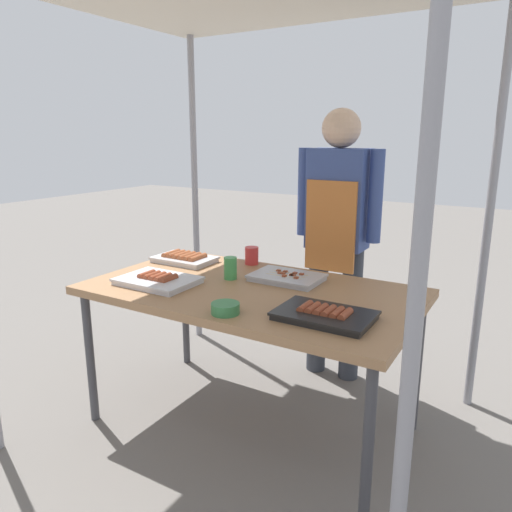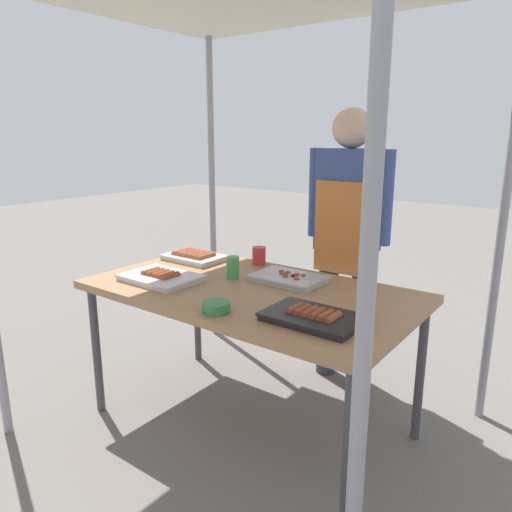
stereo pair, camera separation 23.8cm
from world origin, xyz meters
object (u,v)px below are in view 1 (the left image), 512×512
tray_meat_skewers (287,277)px  tray_pork_links (325,315)px  stall_table (251,298)px  tray_spring_rolls (184,258)px  condiment_bowl (225,308)px  tray_grilled_sausages (158,280)px  drink_cup_near_edge (252,256)px  vendor_woman (337,224)px  drink_cup_by_wok (230,268)px

tray_meat_skewers → tray_pork_links: tray_pork_links is taller
stall_table → tray_spring_rolls: 0.63m
stall_table → condiment_bowl: 0.37m
tray_grilled_sausages → drink_cup_near_edge: drink_cup_near_edge is taller
tray_meat_skewers → drink_cup_near_edge: drink_cup_near_edge is taller
condiment_bowl → vendor_woman: (0.06, 1.09, 0.19)m
condiment_bowl → tray_grilled_sausages: bearing=162.1°
tray_meat_skewers → tray_pork_links: size_ratio=0.92×
drink_cup_near_edge → drink_cup_by_wok: drink_cup_by_wok is taller
tray_meat_skewers → tray_spring_rolls: bearing=178.2°
drink_cup_near_edge → drink_cup_by_wok: size_ratio=0.87×
condiment_bowl → drink_cup_by_wok: bearing=121.2°
tray_spring_rolls → drink_cup_by_wok: 0.45m
tray_spring_rolls → tray_meat_skewers: bearing=-1.8°
drink_cup_by_wok → stall_table: bearing=-24.0°
drink_cup_near_edge → vendor_woman: (0.38, 0.35, 0.16)m
tray_grilled_sausages → tray_pork_links: bearing=-1.1°
tray_meat_skewers → tray_pork_links: bearing=-46.6°
tray_grilled_sausages → tray_meat_skewers: size_ratio=1.08×
tray_pork_links → tray_spring_rolls: bearing=158.4°
stall_table → vendor_woman: vendor_woman is taller
stall_table → tray_meat_skewers: tray_meat_skewers is taller
tray_spring_rolls → drink_cup_near_edge: bearing=24.8°
condiment_bowl → drink_cup_by_wok: (-0.26, 0.43, 0.03)m
drink_cup_by_wok → condiment_bowl: bearing=-58.8°
stall_table → tray_pork_links: tray_pork_links is taller
tray_grilled_sausages → tray_pork_links: (0.91, -0.02, 0.00)m
tray_meat_skewers → tray_pork_links: 0.55m
stall_table → vendor_woman: bearing=78.7°
tray_pork_links → drink_cup_by_wok: bearing=156.7°
tray_meat_skewers → drink_cup_near_edge: size_ratio=3.56×
drink_cup_near_edge → tray_pork_links: bearing=-39.9°
tray_meat_skewers → vendor_woman: bearing=84.6°
stall_table → tray_meat_skewers: (0.10, 0.20, 0.07)m
tray_pork_links → condiment_bowl: bearing=-158.3°
tray_spring_rolls → drink_cup_by_wok: bearing=-18.9°
drink_cup_by_wok → vendor_woman: 0.75m
drink_cup_by_wok → drink_cup_near_edge: bearing=100.8°
drink_cup_near_edge → vendor_woman: vendor_woman is taller
vendor_woman → stall_table: bearing=78.7°
tray_grilled_sausages → drink_cup_near_edge: 0.61m
tray_pork_links → tray_meat_skewers: bearing=133.4°
tray_grilled_sausages → drink_cup_by_wok: size_ratio=3.35×
stall_table → tray_grilled_sausages: size_ratio=4.14×
tray_grilled_sausages → tray_spring_rolls: bearing=111.1°
tray_grilled_sausages → tray_spring_rolls: (-0.16, 0.40, 0.00)m
drink_cup_by_wok → tray_pork_links: bearing=-23.3°
tray_meat_skewers → drink_cup_by_wok: bearing=-155.3°
stall_table → tray_pork_links: 0.52m
tray_pork_links → condiment_bowl: size_ratio=3.23×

